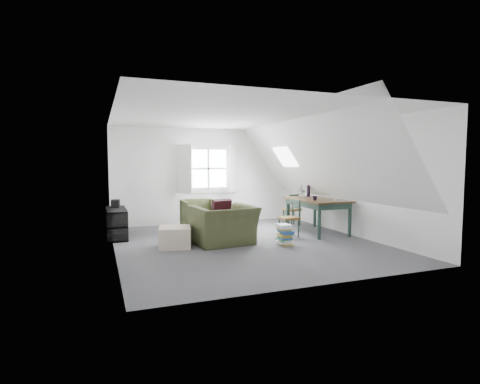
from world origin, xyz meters
name	(u,v)px	position (x,y,z in m)	size (l,w,h in m)	color
floor	(246,243)	(0.00, 0.00, 0.00)	(5.50, 5.50, 0.00)	#4C4B50
ceiling	(246,117)	(0.00, 0.00, 2.50)	(5.50, 5.50, 0.00)	white
wall_back	(208,176)	(0.00, 2.75, 1.25)	(5.00, 5.00, 0.00)	white
wall_front	(325,191)	(0.00, -2.75, 1.25)	(5.00, 5.00, 0.00)	white
wall_left	(113,183)	(-2.50, 0.00, 1.25)	(5.50, 5.50, 0.00)	white
wall_right	(351,179)	(2.50, 0.00, 1.25)	(5.50, 5.50, 0.00)	white
slope_left	(167,154)	(-1.55, 0.00, 1.78)	(5.50, 5.50, 0.00)	white
slope_right	(314,155)	(1.55, 0.00, 1.78)	(5.50, 5.50, 0.00)	white
dormer_window	(209,169)	(0.00, 2.68, 1.45)	(1.71, 0.35, 1.30)	white
skylight	(285,157)	(1.55, 1.30, 1.75)	(0.55, 0.75, 0.04)	white
armchair_near	(224,244)	(-0.45, 0.08, 0.00)	(1.17, 1.02, 0.76)	#3C4125
armchair_far	(200,230)	(-0.50, 1.73, 0.00)	(0.79, 0.81, 0.74)	#3C4125
throw_pillow	(221,209)	(-0.45, 0.23, 0.69)	(0.39, 0.11, 0.39)	#320D17
ottoman	(175,237)	(-1.41, 0.14, 0.19)	(0.58, 0.58, 0.39)	#C7B39B
dining_table	(317,203)	(1.95, 0.48, 0.68)	(0.94, 1.56, 0.78)	#352410
demijohn	(301,193)	(1.80, 0.93, 0.89)	(0.19, 0.19, 0.27)	silver
vase_twigs	(308,190)	(2.05, 1.03, 0.93)	(0.09, 0.10, 0.67)	black
cup	(315,200)	(1.70, 0.18, 0.78)	(0.10, 0.10, 0.10)	black
paper_box	(336,199)	(2.15, 0.03, 0.80)	(0.11, 0.07, 0.04)	white
dining_chair_far	(292,209)	(1.88, 1.53, 0.42)	(0.38, 0.38, 0.81)	brown
dining_chair_near	(290,217)	(1.16, 0.30, 0.42)	(0.38, 0.38, 0.80)	brown
media_shelf	(117,225)	(-2.40, 1.51, 0.28)	(0.40, 1.21, 0.62)	black
electronics_box	(115,204)	(-2.40, 1.80, 0.70)	(0.17, 0.23, 0.18)	black
magazine_stack	(285,235)	(0.65, -0.41, 0.20)	(0.30, 0.36, 0.40)	#B29933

